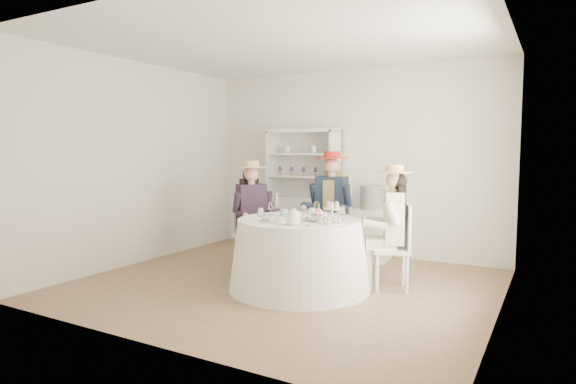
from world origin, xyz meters
The scene contains 23 objects.
ground centered at (0.00, 0.00, 0.00)m, with size 4.50×4.50×0.00m, color brown.
ceiling centered at (0.00, 0.00, 2.70)m, with size 4.50×4.50×0.00m, color white.
wall_back centered at (0.00, 2.00, 1.35)m, with size 4.50×4.50×0.00m, color silver.
wall_front centered at (0.00, -2.00, 1.35)m, with size 4.50×4.50×0.00m, color silver.
wall_left centered at (-2.25, 0.00, 1.35)m, with size 4.50×4.50×0.00m, color silver.
wall_right centered at (2.25, 0.00, 1.35)m, with size 4.50×4.50×0.00m, color silver.
tea_table centered at (0.23, -0.06, 0.39)m, with size 1.55×1.55×0.78m.
hutch centered at (-0.66, 1.76, 0.65)m, with size 1.12×0.49×1.84m.
side_table centered at (0.46, 1.65, 0.35)m, with size 0.46×0.46×0.71m, color silver.
hatbox centered at (0.46, 1.65, 0.88)m, with size 0.33×0.33×0.33m, color black.
guest_left centered at (-0.67, 0.37, 0.79)m, with size 0.60×0.57×1.39m.
guest_mid centered at (0.16, 0.94, 0.86)m, with size 0.55×0.57×1.51m.
guest_right centered at (1.11, 0.42, 0.77)m, with size 0.57×0.52×1.37m.
spare_chair centered at (-0.73, 1.03, 0.51)m, with size 0.51×0.51×0.95m.
teacup_a centered at (-0.04, 0.08, 0.81)m, with size 0.09×0.09×0.07m, color white.
teacup_b centered at (0.25, 0.25, 0.81)m, with size 0.07×0.07×0.07m, color white.
teacup_c centered at (0.46, 0.08, 0.81)m, with size 0.08×0.08×0.07m, color white.
flower_bowl centered at (0.44, -0.11, 0.80)m, with size 0.23×0.23×0.06m, color white.
flower_arrangement centered at (0.44, -0.08, 0.86)m, with size 0.17×0.17×0.06m.
table_teapot centered at (0.38, -0.47, 0.85)m, with size 0.24×0.17×0.18m.
sandwich_plate centered at (0.07, -0.40, 0.79)m, with size 0.26×0.26×0.06m.
cupcake_stand centered at (0.68, -0.20, 0.86)m, with size 0.24×0.24×0.22m.
stemware_set centered at (0.23, -0.06, 0.85)m, with size 0.95×0.92×0.15m.
Camera 1 is at (2.68, -4.66, 1.53)m, focal length 30.00 mm.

